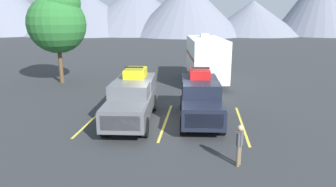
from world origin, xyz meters
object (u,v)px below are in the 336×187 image
(pickup_truck_b, at_px, (200,97))
(person_a, at_px, (240,143))
(pickup_truck_a, at_px, (132,97))
(camper_trailer_a, at_px, (206,57))

(pickup_truck_b, height_order, person_a, pickup_truck_b)
(person_a, bearing_deg, pickup_truck_b, 106.39)
(pickup_truck_b, bearing_deg, person_a, -73.61)
(pickup_truck_b, bearing_deg, pickup_truck_a, -171.30)
(camper_trailer_a, bearing_deg, person_a, -85.25)
(pickup_truck_b, xyz_separation_m, camper_trailer_a, (0.28, 9.11, 0.85))
(pickup_truck_a, xyz_separation_m, pickup_truck_b, (3.44, 0.53, -0.03))
(camper_trailer_a, xyz_separation_m, person_a, (1.16, -14.01, -1.13))
(pickup_truck_a, height_order, person_a, pickup_truck_a)
(pickup_truck_b, distance_m, person_a, 5.11)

